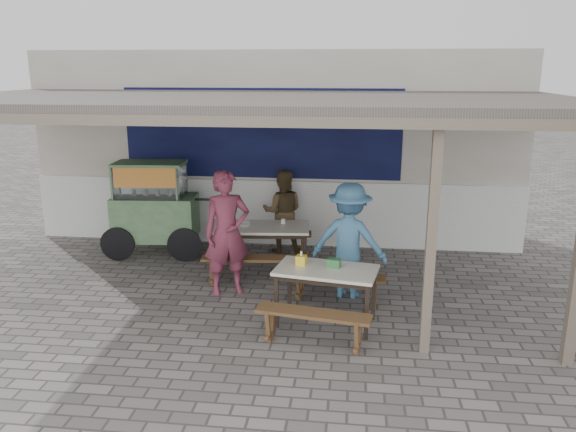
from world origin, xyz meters
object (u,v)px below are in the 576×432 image
(vendor_cart, at_px, (154,205))
(patron_right_table, at_px, (349,241))
(patron_wall_side, at_px, (283,212))
(bench_left_street, at_px, (257,264))
(condiment_bowl, at_px, (245,224))
(patron_street_side, at_px, (227,233))
(bench_left_wall, at_px, (263,238))
(table_left, at_px, (260,231))
(bench_right_wall, at_px, (336,281))
(bench_right_street, at_px, (313,321))
(condiment_jar, at_px, (283,221))
(donation_box, at_px, (334,263))
(tissue_box, at_px, (301,260))
(table_right, at_px, (326,275))

(vendor_cart, height_order, patron_right_table, patron_right_table)
(patron_wall_side, bearing_deg, bench_left_street, 80.48)
(patron_right_table, distance_m, condiment_bowl, 1.87)
(patron_street_side, bearing_deg, bench_left_wall, 56.68)
(table_left, distance_m, patron_right_table, 1.68)
(bench_left_street, bearing_deg, bench_right_wall, -28.74)
(bench_right_street, xyz_separation_m, patron_street_side, (-1.36, 1.53, 0.57))
(table_left, height_order, condiment_bowl, condiment_bowl)
(condiment_jar, bearing_deg, bench_left_wall, 132.36)
(condiment_jar, bearing_deg, bench_left_street, -109.10)
(patron_wall_side, distance_m, donation_box, 2.93)
(condiment_bowl, bearing_deg, donation_box, -49.52)
(donation_box, bearing_deg, bench_left_street, 136.64)
(bench_right_wall, distance_m, condiment_bowl, 1.95)
(condiment_jar, bearing_deg, tissue_box, -75.94)
(bench_left_wall, bearing_deg, patron_wall_side, 44.22)
(bench_right_street, bearing_deg, patron_wall_side, 112.78)
(bench_left_street, xyz_separation_m, bench_left_wall, (-0.12, 1.28, 0.00))
(bench_right_wall, bearing_deg, vendor_cart, 160.87)
(vendor_cart, bearing_deg, bench_left_wall, -3.86)
(bench_left_wall, distance_m, patron_wall_side, 0.61)
(condiment_jar, bearing_deg, condiment_bowl, -159.97)
(bench_left_street, distance_m, tissue_box, 1.40)
(table_right, bearing_deg, condiment_bowl, 137.47)
(bench_left_wall, xyz_separation_m, condiment_bowl, (-0.18, -0.66, 0.43))
(bench_left_wall, distance_m, bench_right_street, 3.31)
(patron_street_side, relative_size, condiment_bowl, 8.75)
(bench_right_street, relative_size, tissue_box, 11.28)
(vendor_cart, distance_m, donation_box, 4.00)
(patron_wall_side, distance_m, condiment_jar, 0.80)
(condiment_jar, bearing_deg, table_left, -150.72)
(bench_left_wall, bearing_deg, bench_right_wall, -58.96)
(tissue_box, bearing_deg, table_left, 115.72)
(donation_box, bearing_deg, vendor_cart, 143.53)
(bench_left_street, bearing_deg, bench_right_street, -67.05)
(vendor_cart, relative_size, tissue_box, 16.51)
(bench_left_wall, bearing_deg, condiment_jar, -52.86)
(table_left, distance_m, bench_left_wall, 0.72)
(bench_right_street, xyz_separation_m, patron_right_table, (0.38, 1.61, 0.50))
(bench_left_street, bearing_deg, table_right, -52.37)
(table_right, height_order, bench_right_wall, table_right)
(patron_wall_side, bearing_deg, condiment_jar, 94.65)
(bench_left_street, height_order, condiment_jar, condiment_jar)
(bench_left_street, height_order, donation_box, donation_box)
(bench_right_wall, distance_m, condiment_jar, 1.71)
(table_right, height_order, condiment_bowl, condiment_bowl)
(bench_left_wall, relative_size, table_right, 1.23)
(table_right, bearing_deg, patron_wall_side, 117.78)
(bench_left_street, height_order, vendor_cart, vendor_cart)
(bench_right_street, relative_size, condiment_bowl, 6.69)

